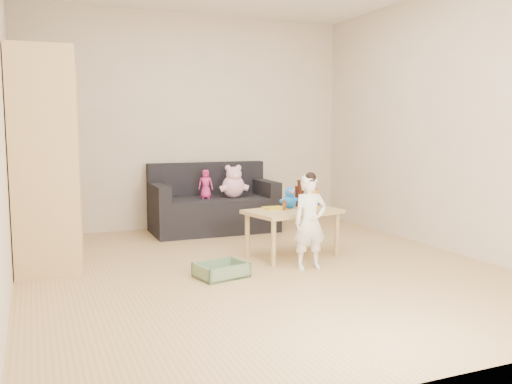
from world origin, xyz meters
name	(u,v)px	position (x,y,z in m)	size (l,w,h in m)	color
room	(262,119)	(0.00, 0.00, 1.30)	(4.50, 4.50, 4.50)	tan
wardrobe	(43,160)	(-1.73, 0.92, 0.95)	(0.53, 1.05, 1.90)	#E0C77B
sofa	(214,214)	(0.15, 1.80, 0.20)	(1.45, 0.72, 0.41)	black
play_table	(292,233)	(0.46, 0.33, 0.23)	(0.86, 0.54, 0.45)	tan
storage_bin	(221,270)	(-0.41, -0.10, 0.06)	(0.40, 0.30, 0.12)	#678761
toddler	(310,223)	(0.40, -0.14, 0.40)	(0.30, 0.20, 0.80)	white
pink_bear	(233,184)	(0.37, 1.72, 0.57)	(0.28, 0.24, 0.32)	#FFBBD7
doll	(206,184)	(0.04, 1.75, 0.57)	(0.17, 0.11, 0.33)	#DB297D
ring_stacker	(312,199)	(0.74, 0.45, 0.53)	(0.17, 0.17, 0.20)	yellow
brown_bottle	(299,195)	(0.63, 0.53, 0.56)	(0.09, 0.09, 0.26)	black
blue_plush	(290,197)	(0.48, 0.44, 0.56)	(0.17, 0.14, 0.21)	#1C7FFF
wooden_figure	(284,204)	(0.38, 0.34, 0.51)	(0.04, 0.04, 0.11)	brown
yellow_book	(274,208)	(0.32, 0.46, 0.46)	(0.19, 0.19, 0.01)	gold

